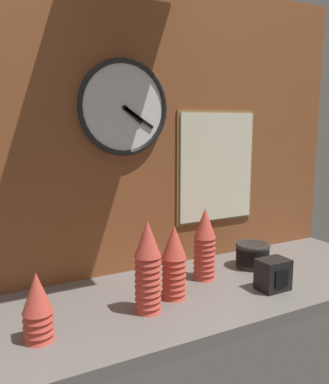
# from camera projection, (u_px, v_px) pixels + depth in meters

# --- Properties ---
(ground_plane) EXTENTS (1.60, 0.56, 0.04)m
(ground_plane) POSITION_uv_depth(u_px,v_px,m) (201.00, 292.00, 1.38)
(ground_plane) COLOR slate
(wall_tiled_back) EXTENTS (1.60, 0.03, 1.05)m
(wall_tiled_back) POSITION_uv_depth(u_px,v_px,m) (164.00, 129.00, 1.52)
(wall_tiled_back) COLOR brown
(wall_tiled_back) RESTS_ON ground_plane
(cup_stack_far_left) EXTENTS (0.08, 0.08, 0.18)m
(cup_stack_far_left) POSITION_uv_depth(u_px,v_px,m) (38.00, 307.00, 1.02)
(cup_stack_far_left) COLOR #DB4C3D
(cup_stack_far_left) RESTS_ON ground_plane
(cup_stack_center_left) EXTENTS (0.08, 0.08, 0.27)m
(cup_stack_center_left) POSITION_uv_depth(u_px,v_px,m) (148.00, 267.00, 1.17)
(cup_stack_center_left) COLOR #DB4C3D
(cup_stack_center_left) RESTS_ON ground_plane
(cup_stack_center_right) EXTENTS (0.08, 0.08, 0.26)m
(cup_stack_center_right) POSITION_uv_depth(u_px,v_px,m) (205.00, 244.00, 1.43)
(cup_stack_center_right) COLOR #DB4C3D
(cup_stack_center_right) RESTS_ON ground_plane
(cup_stack_center) EXTENTS (0.08, 0.08, 0.24)m
(cup_stack_center) POSITION_uv_depth(u_px,v_px,m) (174.00, 262.00, 1.27)
(cup_stack_center) COLOR #DB4C3D
(cup_stack_center) RESTS_ON ground_plane
(bowl_stack_right) EXTENTS (0.13, 0.13, 0.09)m
(bowl_stack_right) POSITION_uv_depth(u_px,v_px,m) (252.00, 254.00, 1.56)
(bowl_stack_right) COLOR black
(bowl_stack_right) RESTS_ON ground_plane
(wall_clock) EXTENTS (0.33, 0.03, 0.33)m
(wall_clock) POSITION_uv_depth(u_px,v_px,m) (124.00, 108.00, 1.40)
(wall_clock) COLOR white
(menu_board) EXTENTS (0.37, 0.01, 0.45)m
(menu_board) POSITION_uv_depth(u_px,v_px,m) (217.00, 167.00, 1.63)
(menu_board) COLOR olive
(napkin_dispenser) EXTENTS (0.10, 0.08, 0.10)m
(napkin_dispenser) POSITION_uv_depth(u_px,v_px,m) (273.00, 274.00, 1.35)
(napkin_dispenser) COLOR black
(napkin_dispenser) RESTS_ON ground_plane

